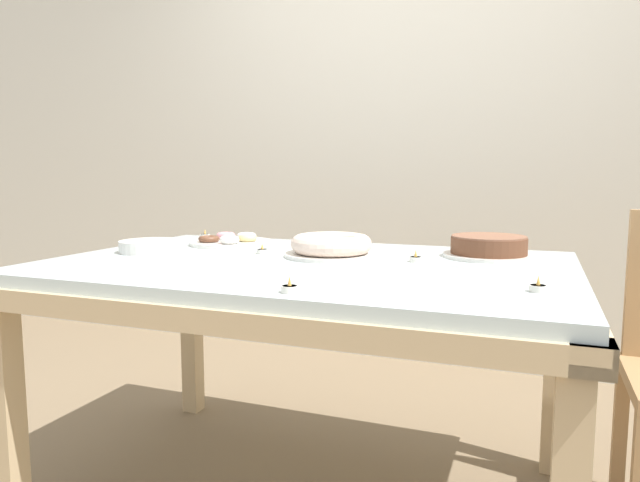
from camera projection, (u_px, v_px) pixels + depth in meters
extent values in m
cube|color=silver|center=(412.00, 127.00, 3.11)|extent=(8.00, 0.10, 2.60)
cube|color=silver|center=(307.00, 267.00, 1.76)|extent=(1.57, 1.03, 0.04)
cube|color=#D1B284|center=(227.00, 320.00, 1.31)|extent=(1.60, 0.08, 0.06)
cube|color=#D1B284|center=(354.00, 260.00, 2.22)|extent=(1.60, 0.08, 0.06)
cube|color=#D1B284|center=(110.00, 268.00, 2.03)|extent=(0.08, 1.06, 0.06)
cube|color=#D1B284|center=(575.00, 302.00, 1.50)|extent=(0.08, 1.06, 0.06)
cube|color=#D1B284|center=(8.00, 415.00, 1.63)|extent=(0.07, 0.07, 0.72)
cube|color=#D1B284|center=(192.00, 331.00, 2.50)|extent=(0.07, 0.07, 0.72)
cube|color=#D1B284|center=(554.00, 373.00, 1.98)|extent=(0.07, 0.07, 0.72)
cube|color=tan|center=(620.00, 435.00, 1.80)|extent=(0.04, 0.04, 0.45)
cylinder|color=silver|center=(488.00, 256.00, 1.83)|extent=(0.29, 0.29, 0.01)
cylinder|color=brown|center=(489.00, 246.00, 1.83)|extent=(0.24, 0.24, 0.05)
cylinder|color=brown|center=(489.00, 237.00, 1.83)|extent=(0.23, 0.23, 0.01)
cylinder|color=silver|center=(331.00, 255.00, 1.85)|extent=(0.30, 0.30, 0.01)
torus|color=beige|center=(331.00, 244.00, 1.84)|extent=(0.26, 0.26, 0.06)
cylinder|color=silver|center=(232.00, 243.00, 2.17)|extent=(0.32, 0.32, 0.01)
torus|color=#EAD184|center=(247.00, 238.00, 2.15)|extent=(0.07, 0.07, 0.02)
torus|color=white|center=(247.00, 236.00, 2.22)|extent=(0.08, 0.08, 0.02)
torus|color=pink|center=(226.00, 236.00, 2.23)|extent=(0.07, 0.07, 0.03)
torus|color=brown|center=(209.00, 239.00, 2.13)|extent=(0.08, 0.08, 0.02)
torus|color=white|center=(229.00, 240.00, 2.08)|extent=(0.07, 0.07, 0.03)
cylinder|color=silver|center=(151.00, 250.00, 1.96)|extent=(0.21, 0.21, 0.01)
cylinder|color=silver|center=(151.00, 248.00, 1.96)|extent=(0.21, 0.21, 0.01)
cylinder|color=silver|center=(151.00, 245.00, 1.96)|extent=(0.21, 0.21, 0.01)
cylinder|color=silver|center=(151.00, 242.00, 1.96)|extent=(0.21, 0.21, 0.01)
cylinder|color=silver|center=(262.00, 251.00, 1.92)|extent=(0.04, 0.04, 0.02)
cylinder|color=white|center=(262.00, 250.00, 1.92)|extent=(0.03, 0.03, 0.00)
cone|color=#F9B74C|center=(262.00, 246.00, 1.91)|extent=(0.01, 0.01, 0.02)
cylinder|color=silver|center=(416.00, 259.00, 1.74)|extent=(0.04, 0.04, 0.02)
cylinder|color=white|center=(416.00, 257.00, 1.74)|extent=(0.03, 0.03, 0.00)
cone|color=#F9B74C|center=(416.00, 253.00, 1.74)|extent=(0.01, 0.01, 0.02)
cylinder|color=silver|center=(290.00, 289.00, 1.29)|extent=(0.04, 0.04, 0.02)
cylinder|color=white|center=(290.00, 287.00, 1.29)|extent=(0.03, 0.03, 0.00)
cone|color=#F9B74C|center=(290.00, 281.00, 1.29)|extent=(0.01, 0.01, 0.02)
cylinder|color=silver|center=(538.00, 288.00, 1.30)|extent=(0.04, 0.04, 0.02)
cylinder|color=white|center=(538.00, 286.00, 1.30)|extent=(0.03, 0.03, 0.00)
cone|color=#F9B74C|center=(538.00, 280.00, 1.30)|extent=(0.01, 0.01, 0.02)
cylinder|color=silver|center=(205.00, 236.00, 2.39)|extent=(0.04, 0.04, 0.02)
cylinder|color=white|center=(205.00, 235.00, 2.39)|extent=(0.03, 0.03, 0.00)
cone|color=#F9B74C|center=(205.00, 232.00, 2.39)|extent=(0.01, 0.01, 0.02)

